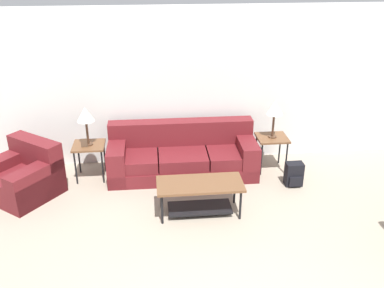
{
  "coord_description": "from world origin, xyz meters",
  "views": [
    {
      "loc": [
        -0.66,
        -2.44,
        3.39
      ],
      "look_at": [
        -0.09,
        3.15,
        0.8
      ],
      "focal_mm": 40.0,
      "sensor_mm": 36.0,
      "label": 1
    }
  ],
  "objects_px": {
    "side_table_right": "(272,141)",
    "table_lamp_left": "(85,115)",
    "armchair": "(24,177)",
    "backpack": "(294,174)",
    "side_table_left": "(89,149)",
    "couch": "(182,156)",
    "coffee_table": "(200,191)",
    "table_lamp_right": "(275,109)"
  },
  "relations": [
    {
      "from": "armchair",
      "to": "backpack",
      "type": "xyz_separation_m",
      "value": [
        4.09,
        -0.15,
        -0.1
      ]
    },
    {
      "from": "coffee_table",
      "to": "side_table_right",
      "type": "distance_m",
      "value": 1.78
    },
    {
      "from": "table_lamp_left",
      "to": "table_lamp_right",
      "type": "relative_size",
      "value": 1.0
    },
    {
      "from": "backpack",
      "to": "couch",
      "type": "bearing_deg",
      "value": 161.11
    },
    {
      "from": "side_table_right",
      "to": "table_lamp_left",
      "type": "bearing_deg",
      "value": 180.0
    },
    {
      "from": "table_lamp_left",
      "to": "backpack",
      "type": "relative_size",
      "value": 1.64
    },
    {
      "from": "coffee_table",
      "to": "armchair",
      "type": "bearing_deg",
      "value": 163.09
    },
    {
      "from": "table_lamp_left",
      "to": "table_lamp_right",
      "type": "bearing_deg",
      "value": 0.0
    },
    {
      "from": "coffee_table",
      "to": "table_lamp_left",
      "type": "bearing_deg",
      "value": 143.78
    },
    {
      "from": "side_table_left",
      "to": "side_table_right",
      "type": "distance_m",
      "value": 2.94
    },
    {
      "from": "couch",
      "to": "table_lamp_left",
      "type": "distance_m",
      "value": 1.66
    },
    {
      "from": "table_lamp_left",
      "to": "table_lamp_right",
      "type": "height_order",
      "value": "same"
    },
    {
      "from": "armchair",
      "to": "table_lamp_right",
      "type": "xyz_separation_m",
      "value": [
        3.87,
        0.41,
        0.79
      ]
    },
    {
      "from": "side_table_left",
      "to": "table_lamp_left",
      "type": "height_order",
      "value": "table_lamp_left"
    },
    {
      "from": "armchair",
      "to": "table_lamp_right",
      "type": "relative_size",
      "value": 2.05
    },
    {
      "from": "couch",
      "to": "coffee_table",
      "type": "distance_m",
      "value": 1.21
    },
    {
      "from": "coffee_table",
      "to": "side_table_left",
      "type": "bearing_deg",
      "value": 143.78
    },
    {
      "from": "armchair",
      "to": "backpack",
      "type": "bearing_deg",
      "value": -2.13
    },
    {
      "from": "couch",
      "to": "table_lamp_left",
      "type": "bearing_deg",
      "value": -179.34
    },
    {
      "from": "couch",
      "to": "table_lamp_right",
      "type": "distance_m",
      "value": 1.66
    },
    {
      "from": "armchair",
      "to": "coffee_table",
      "type": "distance_m",
      "value": 2.66
    },
    {
      "from": "side_table_right",
      "to": "table_lamp_left",
      "type": "height_order",
      "value": "table_lamp_left"
    },
    {
      "from": "armchair",
      "to": "side_table_left",
      "type": "distance_m",
      "value": 1.04
    },
    {
      "from": "armchair",
      "to": "table_lamp_right",
      "type": "height_order",
      "value": "table_lamp_right"
    },
    {
      "from": "armchair",
      "to": "backpack",
      "type": "distance_m",
      "value": 4.1
    },
    {
      "from": "backpack",
      "to": "table_lamp_left",
      "type": "bearing_deg",
      "value": 169.92
    },
    {
      "from": "armchair",
      "to": "coffee_table",
      "type": "bearing_deg",
      "value": -16.91
    },
    {
      "from": "armchair",
      "to": "side_table_left",
      "type": "xyz_separation_m",
      "value": [
        0.93,
        0.41,
        0.23
      ]
    },
    {
      "from": "coffee_table",
      "to": "table_lamp_left",
      "type": "height_order",
      "value": "table_lamp_left"
    },
    {
      "from": "side_table_left",
      "to": "backpack",
      "type": "relative_size",
      "value": 1.55
    },
    {
      "from": "coffee_table",
      "to": "side_table_left",
      "type": "distance_m",
      "value": 2.01
    },
    {
      "from": "coffee_table",
      "to": "side_table_right",
      "type": "relative_size",
      "value": 2.02
    },
    {
      "from": "armchair",
      "to": "side_table_right",
      "type": "distance_m",
      "value": 3.9
    },
    {
      "from": "couch",
      "to": "armchair",
      "type": "relative_size",
      "value": 1.86
    },
    {
      "from": "table_lamp_left",
      "to": "backpack",
      "type": "distance_m",
      "value": 3.33
    },
    {
      "from": "side_table_right",
      "to": "backpack",
      "type": "bearing_deg",
      "value": -68.53
    },
    {
      "from": "backpack",
      "to": "coffee_table",
      "type": "bearing_deg",
      "value": -158.1
    },
    {
      "from": "armchair",
      "to": "table_lamp_right",
      "type": "bearing_deg",
      "value": 6.04
    },
    {
      "from": "couch",
      "to": "side_table_left",
      "type": "xyz_separation_m",
      "value": [
        -1.47,
        -0.02,
        0.22
      ]
    },
    {
      "from": "coffee_table",
      "to": "table_lamp_right",
      "type": "bearing_deg",
      "value": 41.76
    },
    {
      "from": "armchair",
      "to": "backpack",
      "type": "height_order",
      "value": "armchair"
    },
    {
      "from": "coffee_table",
      "to": "table_lamp_right",
      "type": "distance_m",
      "value": 1.92
    }
  ]
}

